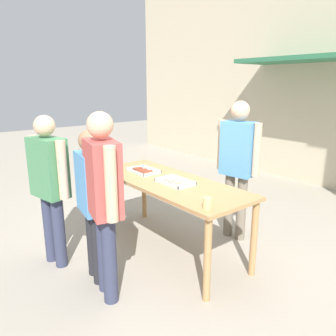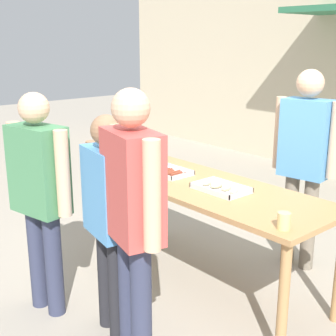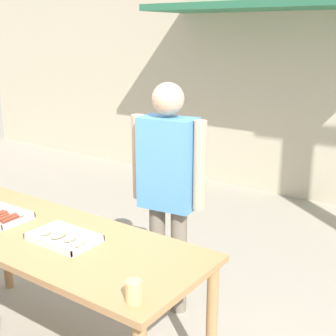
{
  "view_description": "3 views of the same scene",
  "coord_description": "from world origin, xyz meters",
  "px_view_note": "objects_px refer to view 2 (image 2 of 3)",
  "views": [
    {
      "loc": [
        2.86,
        -2.3,
        1.99
      ],
      "look_at": [
        0.0,
        0.0,
        1.03
      ],
      "focal_mm": 35.0,
      "sensor_mm": 36.0,
      "label": 1
    },
    {
      "loc": [
        2.49,
        -2.6,
        2.02
      ],
      "look_at": [
        -0.48,
        -0.01,
        0.93
      ],
      "focal_mm": 50.0,
      "sensor_mm": 36.0,
      "label": 2
    },
    {
      "loc": [
        2.19,
        -1.79,
        2.12
      ],
      "look_at": [
        0.29,
        0.89,
        1.16
      ],
      "focal_mm": 50.0,
      "sensor_mm": 36.0,
      "label": 3
    }
  ],
  "objects_px": {
    "condiment_jar_mustard": "(113,165)",
    "person_server_behind_table": "(305,152)",
    "food_tray_buns": "(220,188)",
    "beer_cup": "(284,221)",
    "person_customer_with_cup": "(133,207)",
    "person_customer_waiting_in_line": "(109,209)",
    "condiment_jar_ketchup": "(119,167)",
    "food_tray_sausages": "(168,172)",
    "person_customer_holding_hotdog": "(40,187)"
  },
  "relations": [
    {
      "from": "beer_cup",
      "to": "person_customer_with_cup",
      "type": "relative_size",
      "value": 0.06
    },
    {
      "from": "condiment_jar_mustard",
      "to": "person_customer_with_cup",
      "type": "distance_m",
      "value": 1.47
    },
    {
      "from": "food_tray_sausages",
      "to": "beer_cup",
      "type": "relative_size",
      "value": 3.67
    },
    {
      "from": "food_tray_sausages",
      "to": "person_customer_waiting_in_line",
      "type": "height_order",
      "value": "person_customer_waiting_in_line"
    },
    {
      "from": "person_customer_holding_hotdog",
      "to": "person_server_behind_table",
      "type": "bearing_deg",
      "value": -123.26
    },
    {
      "from": "food_tray_sausages",
      "to": "person_customer_with_cup",
      "type": "xyz_separation_m",
      "value": [
        0.83,
        -1.0,
        0.15
      ]
    },
    {
      "from": "condiment_jar_ketchup",
      "to": "person_server_behind_table",
      "type": "relative_size",
      "value": 0.04
    },
    {
      "from": "food_tray_sausages",
      "to": "condiment_jar_mustard",
      "type": "distance_m",
      "value": 0.53
    },
    {
      "from": "beer_cup",
      "to": "person_customer_with_cup",
      "type": "height_order",
      "value": "person_customer_with_cup"
    },
    {
      "from": "food_tray_sausages",
      "to": "condiment_jar_mustard",
      "type": "xyz_separation_m",
      "value": [
        -0.45,
        -0.28,
        0.03
      ]
    },
    {
      "from": "condiment_jar_ketchup",
      "to": "person_customer_holding_hotdog",
      "type": "height_order",
      "value": "person_customer_holding_hotdog"
    },
    {
      "from": "condiment_jar_mustard",
      "to": "person_customer_waiting_in_line",
      "type": "distance_m",
      "value": 1.17
    },
    {
      "from": "person_server_behind_table",
      "to": "person_customer_with_cup",
      "type": "distance_m",
      "value": 1.91
    },
    {
      "from": "condiment_jar_mustard",
      "to": "person_server_behind_table",
      "type": "distance_m",
      "value": 1.7
    },
    {
      "from": "person_customer_holding_hotdog",
      "to": "food_tray_buns",
      "type": "bearing_deg",
      "value": -131.59
    },
    {
      "from": "beer_cup",
      "to": "person_server_behind_table",
      "type": "height_order",
      "value": "person_server_behind_table"
    },
    {
      "from": "food_tray_buns",
      "to": "beer_cup",
      "type": "height_order",
      "value": "beer_cup"
    },
    {
      "from": "food_tray_sausages",
      "to": "food_tray_buns",
      "type": "xyz_separation_m",
      "value": [
        0.62,
        -0.0,
        0.01
      ]
    },
    {
      "from": "condiment_jar_ketchup",
      "to": "person_customer_holding_hotdog",
      "type": "distance_m",
      "value": 0.94
    },
    {
      "from": "food_tray_buns",
      "to": "person_customer_with_cup",
      "type": "bearing_deg",
      "value": -78.31
    },
    {
      "from": "food_tray_sausages",
      "to": "food_tray_buns",
      "type": "relative_size",
      "value": 0.94
    },
    {
      "from": "condiment_jar_mustard",
      "to": "person_customer_waiting_in_line",
      "type": "relative_size",
      "value": 0.05
    },
    {
      "from": "beer_cup",
      "to": "food_tray_buns",
      "type": "bearing_deg",
      "value": 160.82
    },
    {
      "from": "person_server_behind_table",
      "to": "person_customer_waiting_in_line",
      "type": "height_order",
      "value": "person_server_behind_table"
    },
    {
      "from": "food_tray_sausages",
      "to": "condiment_jar_ketchup",
      "type": "distance_m",
      "value": 0.45
    },
    {
      "from": "food_tray_buns",
      "to": "condiment_jar_mustard",
      "type": "height_order",
      "value": "condiment_jar_mustard"
    },
    {
      "from": "person_server_behind_table",
      "to": "food_tray_buns",
      "type": "bearing_deg",
      "value": -107.25
    },
    {
      "from": "beer_cup",
      "to": "person_server_behind_table",
      "type": "relative_size",
      "value": 0.06
    },
    {
      "from": "condiment_jar_mustard",
      "to": "beer_cup",
      "type": "bearing_deg",
      "value": 0.14
    },
    {
      "from": "food_tray_sausages",
      "to": "person_customer_holding_hotdog",
      "type": "xyz_separation_m",
      "value": [
        -0.06,
        -1.18,
        0.1
      ]
    },
    {
      "from": "condiment_jar_ketchup",
      "to": "food_tray_sausages",
      "type": "bearing_deg",
      "value": 39.22
    },
    {
      "from": "food_tray_sausages",
      "to": "condiment_jar_mustard",
      "type": "bearing_deg",
      "value": -148.27
    },
    {
      "from": "condiment_jar_mustard",
      "to": "beer_cup",
      "type": "distance_m",
      "value": 1.85
    },
    {
      "from": "beer_cup",
      "to": "person_customer_waiting_in_line",
      "type": "xyz_separation_m",
      "value": [
        -0.91,
        -0.69,
        -0.01
      ]
    },
    {
      "from": "condiment_jar_ketchup",
      "to": "person_customer_waiting_in_line",
      "type": "xyz_separation_m",
      "value": [
        0.85,
        -0.67,
        0.01
      ]
    },
    {
      "from": "food_tray_buns",
      "to": "condiment_jar_ketchup",
      "type": "xyz_separation_m",
      "value": [
        -0.97,
        -0.28,
        0.02
      ]
    },
    {
      "from": "beer_cup",
      "to": "person_customer_with_cup",
      "type": "xyz_separation_m",
      "value": [
        -0.58,
        -0.73,
        0.11
      ]
    },
    {
      "from": "condiment_jar_ketchup",
      "to": "person_customer_with_cup",
      "type": "relative_size",
      "value": 0.05
    },
    {
      "from": "person_customer_with_cup",
      "to": "person_customer_holding_hotdog",
      "type": "bearing_deg",
      "value": 24.72
    },
    {
      "from": "condiment_jar_ketchup",
      "to": "beer_cup",
      "type": "distance_m",
      "value": 1.75
    },
    {
      "from": "food_tray_buns",
      "to": "person_customer_waiting_in_line",
      "type": "height_order",
      "value": "person_customer_waiting_in_line"
    },
    {
      "from": "food_tray_sausages",
      "to": "person_server_behind_table",
      "type": "relative_size",
      "value": 0.22
    },
    {
      "from": "condiment_jar_ketchup",
      "to": "beer_cup",
      "type": "height_order",
      "value": "beer_cup"
    },
    {
      "from": "condiment_jar_mustard",
      "to": "food_tray_buns",
      "type": "bearing_deg",
      "value": 14.51
    },
    {
      "from": "food_tray_sausages",
      "to": "person_server_behind_table",
      "type": "xyz_separation_m",
      "value": [
        0.77,
        0.9,
        0.17
      ]
    },
    {
      "from": "food_tray_sausages",
      "to": "beer_cup",
      "type": "bearing_deg",
      "value": -10.97
    },
    {
      "from": "condiment_jar_mustard",
      "to": "person_customer_with_cup",
      "type": "relative_size",
      "value": 0.05
    },
    {
      "from": "condiment_jar_mustard",
      "to": "person_server_behind_table",
      "type": "bearing_deg",
      "value": 44.03
    },
    {
      "from": "person_customer_waiting_in_line",
      "to": "food_tray_buns",
      "type": "bearing_deg",
      "value": -87.55
    },
    {
      "from": "food_tray_buns",
      "to": "condiment_jar_mustard",
      "type": "distance_m",
      "value": 1.11
    }
  ]
}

